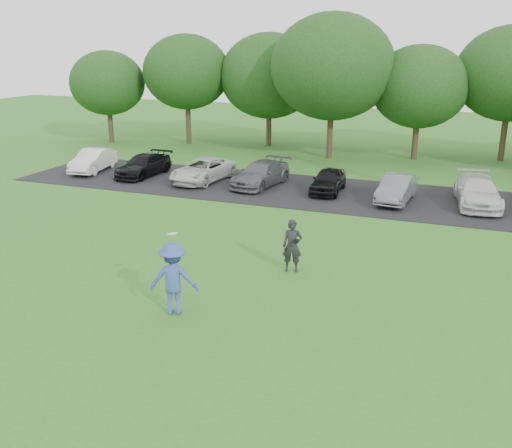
{
  "coord_description": "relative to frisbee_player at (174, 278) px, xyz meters",
  "views": [
    {
      "loc": [
        6.24,
        -12.91,
        6.95
      ],
      "look_at": [
        0.0,
        3.5,
        1.3
      ],
      "focal_mm": 40.0,
      "sensor_mm": 36.0,
      "label": 1
    }
  ],
  "objects": [
    {
      "name": "frisbee_player",
      "position": [
        0.0,
        0.0,
        0.0
      ],
      "size": [
        1.45,
        1.09,
        2.3
      ],
      "color": "#38519F",
      "rests_on": "ground"
    },
    {
      "name": "parked_cars",
      "position": [
        1.06,
        13.83,
        -0.38
      ],
      "size": [
        28.67,
        4.66,
        1.25
      ],
      "color": "silver",
      "rests_on": "parking_lot"
    },
    {
      "name": "ground",
      "position": [
        0.7,
        0.76,
        -0.99
      ],
      "size": [
        100.0,
        100.0,
        0.0
      ],
      "primitive_type": "plane",
      "color": "#2F6D1F",
      "rests_on": "ground"
    },
    {
      "name": "camera_bystander",
      "position": [
        2.06,
        3.89,
        -0.15
      ],
      "size": [
        0.7,
        0.55,
        1.69
      ],
      "color": "black",
      "rests_on": "ground"
    },
    {
      "name": "parking_lot",
      "position": [
        0.7,
        13.76,
        -0.98
      ],
      "size": [
        32.0,
        6.5,
        0.03
      ],
      "primitive_type": "cube",
      "color": "black",
      "rests_on": "ground"
    },
    {
      "name": "tree_row",
      "position": [
        2.21,
        23.52,
        3.91
      ],
      "size": [
        42.39,
        9.85,
        8.64
      ],
      "color": "#38281C",
      "rests_on": "ground"
    }
  ]
}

